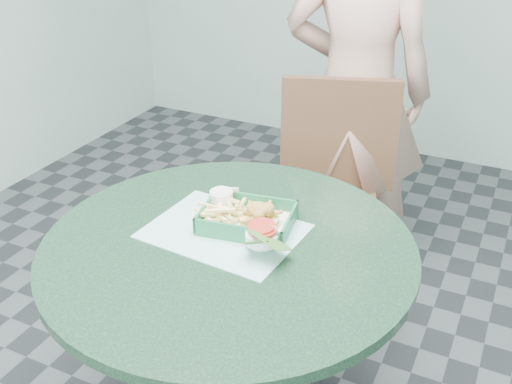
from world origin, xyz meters
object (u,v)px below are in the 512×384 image
at_px(food_basket, 247,227).
at_px(sauce_ramekin, 226,200).
at_px(diner_person, 358,71).
at_px(crab_sandwich, 259,220).
at_px(cafe_table, 230,300).
at_px(dining_chair, 326,184).

height_order(food_basket, sauce_ramekin, sauce_ramekin).
bearing_deg(diner_person, crab_sandwich, 85.17).
bearing_deg(crab_sandwich, diner_person, 93.13).
xyz_separation_m(cafe_table, crab_sandwich, (0.04, 0.09, 0.22)).
height_order(cafe_table, dining_chair, dining_chair).
bearing_deg(dining_chair, cafe_table, -107.00).
bearing_deg(sauce_ramekin, crab_sandwich, -23.17).
xyz_separation_m(cafe_table, diner_person, (-0.01, 1.13, 0.34)).
xyz_separation_m(cafe_table, dining_chair, (-0.03, 0.86, -0.05)).
relative_size(food_basket, crab_sandwich, 2.28).
xyz_separation_m(food_basket, sauce_ramekin, (-0.09, 0.05, 0.04)).
relative_size(cafe_table, diner_person, 0.53).
relative_size(food_basket, sauce_ramekin, 3.74).
xyz_separation_m(dining_chair, diner_person, (0.01, 0.27, 0.39)).
xyz_separation_m(dining_chair, sauce_ramekin, (-0.06, -0.71, 0.27)).
bearing_deg(dining_chair, crab_sandwich, -103.60).
distance_m(dining_chair, crab_sandwich, 0.81).
distance_m(crab_sandwich, sauce_ramekin, 0.14).
bearing_deg(food_basket, diner_person, 91.21).
bearing_deg(diner_person, cafe_table, 82.75).
xyz_separation_m(cafe_table, food_basket, (0.01, 0.09, 0.19)).
relative_size(cafe_table, food_basket, 4.03).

